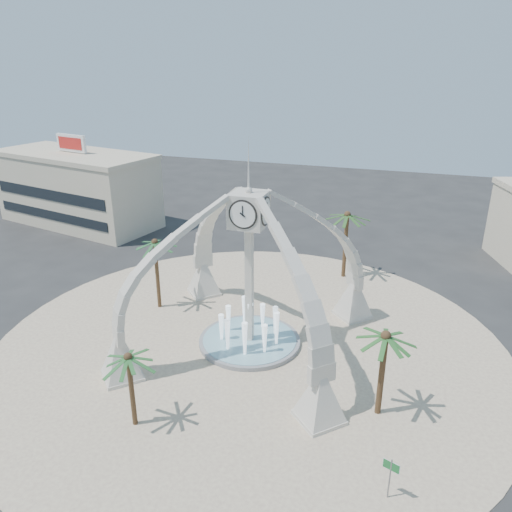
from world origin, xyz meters
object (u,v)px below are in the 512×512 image
(palm_north, at_px, (347,216))
(palm_south, at_px, (128,358))
(clock_tower, at_px, (249,268))
(street_sign, at_px, (391,471))
(palm_west, at_px, (155,243))
(fountain, at_px, (250,340))
(palm_east, at_px, (386,337))

(palm_north, relative_size, palm_south, 1.36)
(clock_tower, bearing_deg, street_sign, -45.52)
(clock_tower, height_order, palm_south, clock_tower)
(palm_south, height_order, street_sign, palm_south)
(palm_west, relative_size, palm_north, 0.93)
(fountain, distance_m, palm_west, 11.88)
(palm_west, bearing_deg, palm_north, 39.33)
(clock_tower, relative_size, palm_south, 3.26)
(palm_east, bearing_deg, street_sign, -80.02)
(palm_north, xyz_separation_m, street_sign, (6.71, -27.17, -4.79))
(palm_north, bearing_deg, palm_east, -74.91)
(palm_east, relative_size, street_sign, 2.54)
(clock_tower, height_order, palm_east, clock_tower)
(fountain, bearing_deg, palm_north, 72.14)
(palm_east, bearing_deg, palm_north, 105.09)
(clock_tower, bearing_deg, palm_north, 72.14)
(palm_west, bearing_deg, fountain, -18.42)
(clock_tower, distance_m, fountain, 6.20)
(palm_east, bearing_deg, clock_tower, 153.30)
(palm_east, height_order, palm_north, palm_north)
(palm_north, xyz_separation_m, palm_south, (-8.57, -26.43, -1.78))
(fountain, bearing_deg, palm_east, -26.70)
(palm_west, distance_m, street_sign, 26.58)
(clock_tower, height_order, palm_north, clock_tower)
(street_sign, bearing_deg, palm_west, 164.89)
(palm_south, bearing_deg, palm_east, 22.45)
(clock_tower, bearing_deg, palm_west, 161.58)
(fountain, xyz_separation_m, street_sign, (11.64, -11.86, 1.52))
(fountain, distance_m, palm_north, 17.28)
(clock_tower, height_order, fountain, clock_tower)
(palm_north, bearing_deg, street_sign, -76.13)
(fountain, relative_size, street_sign, 3.16)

